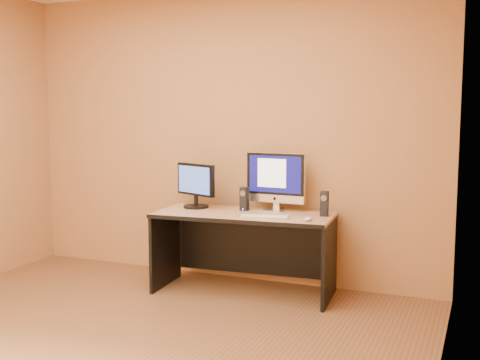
# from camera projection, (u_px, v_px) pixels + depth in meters

# --- Properties ---
(floor) EXTENTS (4.00, 4.00, 0.00)m
(floor) POSITION_uv_depth(u_px,v_px,m) (97.00, 357.00, 3.78)
(floor) COLOR brown
(floor) RESTS_ON ground
(walls) EXTENTS (4.00, 4.00, 2.60)m
(walls) POSITION_uv_depth(u_px,v_px,m) (91.00, 151.00, 3.62)
(walls) COLOR #9D673F
(walls) RESTS_ON ground
(desk) EXTENTS (1.52, 0.76, 0.68)m
(desk) POSITION_uv_depth(u_px,v_px,m) (244.00, 253.00, 5.05)
(desk) COLOR tan
(desk) RESTS_ON ground
(imac) EXTENTS (0.53, 0.22, 0.51)m
(imac) POSITION_uv_depth(u_px,v_px,m) (275.00, 181.00, 5.10)
(imac) COLOR silver
(imac) RESTS_ON desk
(second_monitor) EXTENTS (0.49, 0.36, 0.39)m
(second_monitor) POSITION_uv_depth(u_px,v_px,m) (196.00, 186.00, 5.27)
(second_monitor) COLOR black
(second_monitor) RESTS_ON desk
(speaker_left) EXTENTS (0.07, 0.07, 0.20)m
(speaker_left) POSITION_uv_depth(u_px,v_px,m) (244.00, 199.00, 5.13)
(speaker_left) COLOR black
(speaker_left) RESTS_ON desk
(speaker_right) EXTENTS (0.07, 0.07, 0.20)m
(speaker_right) POSITION_uv_depth(u_px,v_px,m) (324.00, 204.00, 4.87)
(speaker_right) COLOR black
(speaker_right) RESTS_ON desk
(keyboard) EXTENTS (0.41, 0.18, 0.02)m
(keyboard) POSITION_uv_depth(u_px,v_px,m) (264.00, 216.00, 4.81)
(keyboard) COLOR silver
(keyboard) RESTS_ON desk
(mouse) EXTENTS (0.07, 0.10, 0.03)m
(mouse) POSITION_uv_depth(u_px,v_px,m) (308.00, 219.00, 4.67)
(mouse) COLOR silver
(mouse) RESTS_ON desk
(cable_a) EXTENTS (0.07, 0.19, 0.01)m
(cable_a) POSITION_uv_depth(u_px,v_px,m) (284.00, 209.00, 5.18)
(cable_a) COLOR black
(cable_a) RESTS_ON desk
(cable_b) EXTENTS (0.08, 0.15, 0.01)m
(cable_b) POSITION_uv_depth(u_px,v_px,m) (277.00, 209.00, 5.19)
(cable_b) COLOR black
(cable_b) RESTS_ON desk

